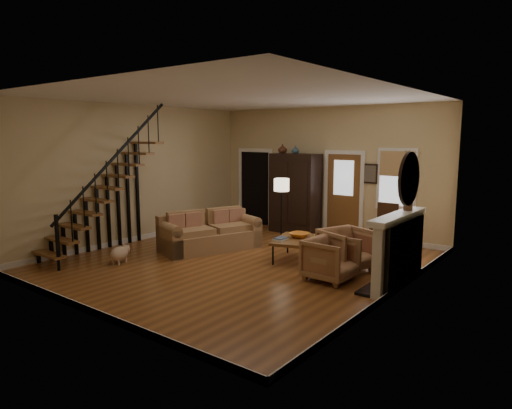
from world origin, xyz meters
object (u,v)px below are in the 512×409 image
Objects in this scene: coffee_table at (293,249)px; side_chair at (384,226)px; sofa at (210,232)px; floor_lamp at (281,211)px; armoire at (295,193)px; armchair_right at (347,249)px; armchair_left at (331,259)px.

side_chair reaches higher than coffee_table.
floor_lamp is (0.94, 1.47, 0.37)m from sofa.
armoire is at bearing 100.04° from sofa.
armchair_right is 2.15m from side_chair.
armoire is 1.76× the size of coffee_table.
floor_lamp is (-1.01, 1.03, 0.56)m from coffee_table.
armoire is 2.38× the size of armchair_right.
coffee_table is at bearing -57.87° from armoire.
armchair_left is at bearing -48.39° from armoire.
armoire is 2.91m from sofa.
armchair_left is 2.90m from floor_lamp.
armchair_right is (-0.05, 0.74, 0.02)m from armchair_left.
coffee_table is at bearing 62.25° from armchair_left.
side_chair is at bearing 63.59° from coffee_table.
coffee_table is 1.47m from armchair_left.
armchair_right reaches higher than armchair_left.
side_chair reaches higher than armchair_right.
sofa reaches higher than armchair_right.
armoire is at bearing 175.52° from side_chair.
armoire is 2.61m from side_chair.
floor_lamp is at bearing -70.66° from armoire.
armoire is at bearing 43.95° from armchair_left.
armoire is 0.95× the size of sofa.
armchair_right is 2.47m from floor_lamp.
floor_lamp reaches higher than side_chair.
sofa is at bearing 87.22° from armchair_left.
side_chair is at bearing 6.15° from armchair_left.
floor_lamp is at bearing 54.65° from armchair_left.
sofa is 3.23m from armchair_left.
side_chair is at bearing 60.30° from sofa.
sofa reaches higher than coffee_table.
armchair_left is at bearing -153.86° from armchair_right.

